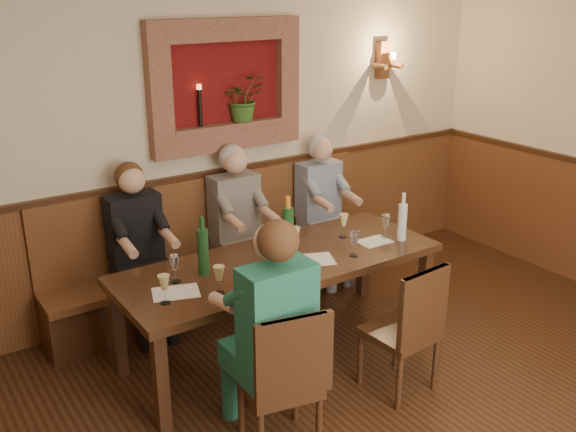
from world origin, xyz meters
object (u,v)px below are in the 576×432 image
(dining_table, at_px, (280,269))
(spittoon_bucket, at_px, (281,245))
(bench, at_px, (220,268))
(wine_bottle_green_b, at_px, (203,251))
(chair_near_right, at_px, (401,353))
(person_bench_right, at_px, (324,222))
(person_chair_front, at_px, (269,350))
(wine_bottle_green_a, at_px, (288,230))
(chair_near_left, at_px, (280,407))
(person_bench_left, at_px, (141,266))
(water_bottle, at_px, (402,221))
(person_bench_mid, at_px, (240,241))

(dining_table, distance_m, spittoon_bucket, 0.19)
(dining_table, distance_m, bench, 1.01)
(spittoon_bucket, bearing_deg, wine_bottle_green_b, 170.99)
(chair_near_right, distance_m, spittoon_bucket, 1.12)
(person_bench_right, bearing_deg, chair_near_right, -110.31)
(person_chair_front, bearing_deg, wine_bottle_green_a, 49.93)
(chair_near_left, height_order, person_bench_right, person_bench_right)
(chair_near_left, height_order, chair_near_right, chair_near_left)
(dining_table, bearing_deg, chair_near_right, -65.13)
(person_bench_right, relative_size, person_chair_front, 0.94)
(person_bench_left, bearing_deg, person_bench_right, 0.02)
(bench, xyz_separation_m, water_bottle, (0.99, -1.15, 0.58))
(person_bench_right, height_order, spittoon_bucket, person_bench_right)
(person_bench_left, relative_size, person_bench_mid, 0.99)
(water_bottle, bearing_deg, bench, 130.79)
(chair_near_left, xyz_separation_m, person_bench_left, (-0.14, 1.74, 0.29))
(wine_bottle_green_b, bearing_deg, person_bench_right, 25.05)
(person_chair_front, relative_size, wine_bottle_green_a, 3.20)
(dining_table, bearing_deg, wine_bottle_green_a, 26.04)
(person_bench_left, xyz_separation_m, person_bench_right, (1.77, 0.00, -0.01))
(dining_table, relative_size, person_bench_left, 1.74)
(person_bench_left, bearing_deg, bench, 8.03)
(wine_bottle_green_a, bearing_deg, spittoon_bucket, -151.99)
(dining_table, distance_m, person_bench_left, 1.12)
(person_bench_mid, bearing_deg, water_bottle, -51.01)
(wine_bottle_green_b, bearing_deg, person_chair_front, -91.71)
(person_bench_right, bearing_deg, wine_bottle_green_b, -154.95)
(chair_near_left, distance_m, person_bench_left, 1.77)
(bench, bearing_deg, wine_bottle_green_a, -83.75)
(bench, distance_m, person_bench_right, 1.06)
(spittoon_bucket, relative_size, wine_bottle_green_b, 0.54)
(person_bench_right, bearing_deg, bench, 174.26)
(spittoon_bucket, xyz_separation_m, water_bottle, (0.99, -0.21, 0.04))
(chair_near_left, bearing_deg, wine_bottle_green_a, 65.79)
(person_bench_right, distance_m, person_chair_front, 2.29)
(person_bench_left, relative_size, wine_bottle_green_b, 3.31)
(chair_near_right, xyz_separation_m, person_bench_left, (-1.14, 1.70, 0.29))
(spittoon_bucket, xyz_separation_m, wine_bottle_green_a, (0.09, 0.05, 0.08))
(chair_near_left, relative_size, spittoon_bucket, 4.22)
(bench, xyz_separation_m, spittoon_bucket, (0.01, -0.94, 0.54))
(wine_bottle_green_b, bearing_deg, dining_table, -9.03)
(person_bench_mid, distance_m, spittoon_bucket, 0.90)
(bench, distance_m, person_chair_front, 1.84)
(dining_table, height_order, bench, bench)
(wine_bottle_green_b, bearing_deg, wine_bottle_green_a, -3.66)
(spittoon_bucket, bearing_deg, bench, 90.39)
(dining_table, distance_m, person_chair_front, 0.98)
(chair_near_left, height_order, water_bottle, water_bottle)
(chair_near_left, height_order, person_bench_mid, person_bench_mid)
(dining_table, height_order, person_bench_right, person_bench_right)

